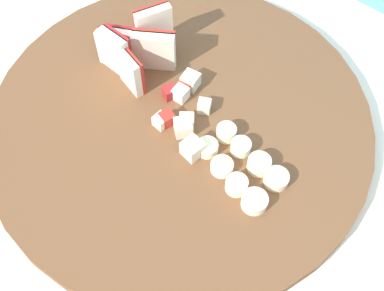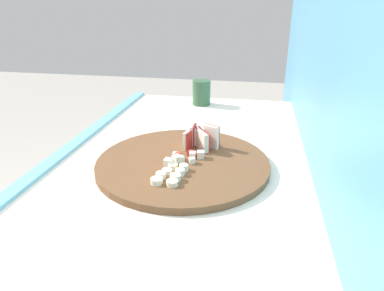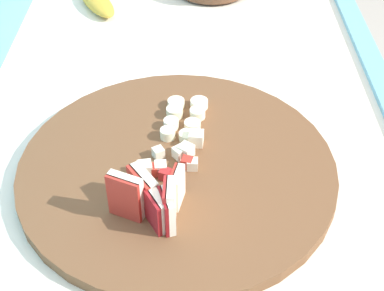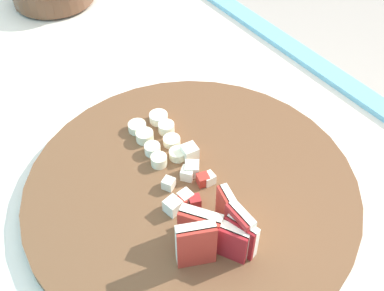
% 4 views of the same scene
% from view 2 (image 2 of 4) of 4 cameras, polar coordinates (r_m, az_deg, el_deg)
% --- Properties ---
extents(tile_backsplash, '(2.40, 0.04, 1.38)m').
position_cam_2_polar(tile_backsplash, '(0.95, 19.59, -16.38)').
color(tile_backsplash, '#4C8EB2').
rests_on(tile_backsplash, ground).
extents(cutting_board, '(0.45, 0.45, 0.02)m').
position_cam_2_polar(cutting_board, '(0.90, -1.52, -2.95)').
color(cutting_board, brown).
rests_on(cutting_board, tiled_countertop).
extents(apple_wedge_fan, '(0.09, 0.10, 0.07)m').
position_cam_2_polar(apple_wedge_fan, '(0.97, 1.29, 1.33)').
color(apple_wedge_fan, '#B22D23').
rests_on(apple_wedge_fan, cutting_board).
extents(apple_dice_pile, '(0.09, 0.09, 0.02)m').
position_cam_2_polar(apple_dice_pile, '(0.89, -1.36, -2.02)').
color(apple_dice_pile, '#A32323').
rests_on(apple_dice_pile, cutting_board).
extents(banana_slice_rows, '(0.11, 0.07, 0.02)m').
position_cam_2_polar(banana_slice_rows, '(0.81, -3.54, -4.87)').
color(banana_slice_rows, beige).
rests_on(banana_slice_rows, cutting_board).
extents(small_jar, '(0.07, 0.07, 0.10)m').
position_cam_2_polar(small_jar, '(1.43, 1.58, 8.79)').
color(small_jar, '#335638').
rests_on(small_jar, tiled_countertop).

